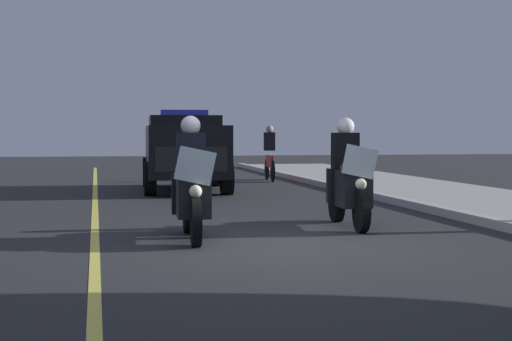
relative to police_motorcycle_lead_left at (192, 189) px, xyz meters
name	(u,v)px	position (x,y,z in m)	size (l,w,h in m)	color
ground_plane	(282,245)	(0.79, 1.11, -0.70)	(80.00, 80.00, 0.00)	#28282B
lane_stripe_center	(95,250)	(0.79, -1.32, -0.70)	(48.00, 0.12, 0.01)	#E0D14C
police_motorcycle_lead_left	(192,189)	(0.00, 0.00, 0.00)	(2.14, 0.59, 1.72)	black
police_motorcycle_lead_right	(348,182)	(-1.00, 2.58, 0.00)	(2.14, 0.59, 1.72)	black
police_suv	(185,149)	(-9.44, 0.92, 0.37)	(4.99, 2.26, 2.05)	black
cyclist_background	(270,153)	(-13.00, 3.89, 0.14)	(1.76, 0.33, 1.69)	black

